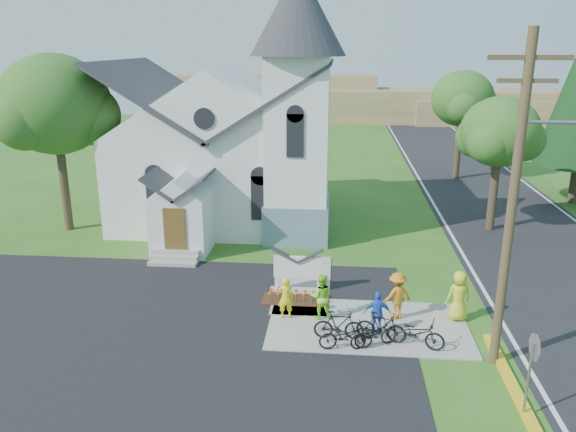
# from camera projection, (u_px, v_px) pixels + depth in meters

# --- Properties ---
(ground) EXTENTS (120.00, 120.00, 0.00)m
(ground) POSITION_uv_depth(u_px,v_px,m) (325.00, 331.00, 19.46)
(ground) COLOR #305D1A
(ground) RESTS_ON ground
(parking_lot) EXTENTS (20.00, 16.00, 0.02)m
(parking_lot) POSITION_uv_depth(u_px,v_px,m) (107.00, 352.00, 18.15)
(parking_lot) COLOR black
(parking_lot) RESTS_ON ground
(road) EXTENTS (8.00, 90.00, 0.02)m
(road) POSITION_uv_depth(u_px,v_px,m) (502.00, 214.00, 32.88)
(road) COLOR black
(road) RESTS_ON ground
(sidewalk) EXTENTS (7.00, 4.00, 0.05)m
(sidewalk) POSITION_uv_depth(u_px,v_px,m) (368.00, 326.00, 19.80)
(sidewalk) COLOR gray
(sidewalk) RESTS_ON ground
(church) EXTENTS (12.35, 12.00, 13.00)m
(church) POSITION_uv_depth(u_px,v_px,m) (232.00, 127.00, 30.27)
(church) COLOR silver
(church) RESTS_ON ground
(church_sign) EXTENTS (2.20, 0.40, 1.70)m
(church_sign) POSITION_uv_depth(u_px,v_px,m) (298.00, 268.00, 22.31)
(church_sign) COLOR gray
(church_sign) RESTS_ON ground
(flower_bed) EXTENTS (2.60, 1.10, 0.07)m
(flower_bed) POSITION_uv_depth(u_px,v_px,m) (296.00, 300.00, 21.74)
(flower_bed) COLOR #371C0F
(flower_bed) RESTS_ON ground
(utility_pole) EXTENTS (3.45, 0.28, 10.00)m
(utility_pole) POSITION_uv_depth(u_px,v_px,m) (516.00, 196.00, 15.98)
(utility_pole) COLOR #4B3A25
(utility_pole) RESTS_ON ground
(stop_sign) EXTENTS (0.11, 0.76, 2.48)m
(stop_sign) POSITION_uv_depth(u_px,v_px,m) (533.00, 358.00, 14.47)
(stop_sign) COLOR gray
(stop_sign) RESTS_ON ground
(tree_lot_corner) EXTENTS (5.60, 5.60, 9.15)m
(tree_lot_corner) POSITION_uv_depth(u_px,v_px,m) (55.00, 105.00, 28.23)
(tree_lot_corner) COLOR #36261D
(tree_lot_corner) RESTS_ON ground
(tree_road_near) EXTENTS (4.00, 4.00, 7.05)m
(tree_road_near) POSITION_uv_depth(u_px,v_px,m) (500.00, 133.00, 28.62)
(tree_road_near) COLOR #36261D
(tree_road_near) RESTS_ON ground
(tree_road_mid) EXTENTS (4.40, 4.40, 7.80)m
(tree_road_mid) POSITION_uv_depth(u_px,v_px,m) (462.00, 99.00, 39.83)
(tree_road_mid) COLOR #36261D
(tree_road_mid) RESTS_ON ground
(distant_hills) EXTENTS (61.00, 10.00, 5.60)m
(distant_hills) POSITION_uv_depth(u_px,v_px,m) (363.00, 104.00, 72.15)
(distant_hills) COLOR #7B6345
(distant_hills) RESTS_ON ground
(cyclist_0) EXTENTS (0.64, 0.49, 1.57)m
(cyclist_0) POSITION_uv_depth(u_px,v_px,m) (286.00, 298.00, 20.11)
(cyclist_0) COLOR yellow
(cyclist_0) RESTS_ON sidewalk
(bike_0) EXTENTS (1.82, 0.86, 0.92)m
(bike_0) POSITION_uv_depth(u_px,v_px,m) (346.00, 336.00, 18.12)
(bike_0) COLOR black
(bike_0) RESTS_ON sidewalk
(cyclist_1) EXTENTS (0.83, 0.65, 1.68)m
(cyclist_1) POSITION_uv_depth(u_px,v_px,m) (321.00, 296.00, 20.08)
(cyclist_1) COLOR #7FE32A
(cyclist_1) RESTS_ON sidewalk
(bike_1) EXTENTS (1.69, 0.50, 1.01)m
(bike_1) POSITION_uv_depth(u_px,v_px,m) (339.00, 325.00, 18.73)
(bike_1) COLOR black
(bike_1) RESTS_ON sidewalk
(cyclist_2) EXTENTS (0.91, 0.39, 1.55)m
(cyclist_2) POSITION_uv_depth(u_px,v_px,m) (377.00, 313.00, 18.98)
(cyclist_2) COLOR blue
(cyclist_2) RESTS_ON sidewalk
(bike_2) EXTENTS (1.77, 1.24, 0.88)m
(bike_2) POSITION_uv_depth(u_px,v_px,m) (374.00, 334.00, 18.28)
(bike_2) COLOR black
(bike_2) RESTS_ON sidewalk
(cyclist_3) EXTENTS (1.30, 1.06, 1.76)m
(cyclist_3) POSITION_uv_depth(u_px,v_px,m) (397.00, 296.00, 20.04)
(cyclist_3) COLOR orange
(cyclist_3) RESTS_ON sidewalk
(bike_3) EXTENTS (1.75, 0.88, 1.01)m
(bike_3) POSITION_uv_depth(u_px,v_px,m) (381.00, 327.00, 18.62)
(bike_3) COLOR black
(bike_3) RESTS_ON sidewalk
(cyclist_4) EXTENTS (1.03, 0.81, 1.85)m
(cyclist_4) POSITION_uv_depth(u_px,v_px,m) (459.00, 296.00, 19.94)
(cyclist_4) COLOR gold
(cyclist_4) RESTS_ON sidewalk
(bike_4) EXTENTS (2.01, 1.23, 1.00)m
(bike_4) POSITION_uv_depth(u_px,v_px,m) (416.00, 333.00, 18.26)
(bike_4) COLOR black
(bike_4) RESTS_ON sidewalk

